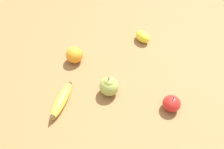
{
  "coord_description": "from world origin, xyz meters",
  "views": [
    {
      "loc": [
        0.62,
        -0.09,
        0.74
      ],
      "look_at": [
        0.02,
        0.04,
        0.03
      ],
      "focal_mm": 35.0,
      "sensor_mm": 36.0,
      "label": 1
    }
  ],
  "objects": [
    {
      "name": "banana",
      "position": [
        0.1,
        -0.19,
        0.02
      ],
      "size": [
        0.18,
        0.12,
        0.04
      ],
      "rotation": [
        0.0,
        0.0,
        5.8
      ],
      "color": "yellow",
      "rests_on": "ground_plane"
    },
    {
      "name": "apple",
      "position": [
        0.22,
        0.23,
        0.03
      ],
      "size": [
        0.07,
        0.07,
        0.07
      ],
      "color": "red",
      "rests_on": "ground_plane"
    },
    {
      "name": "ground_plane",
      "position": [
        0.0,
        0.0,
        0.0
      ],
      "size": [
        3.0,
        3.0,
        0.0
      ],
      "primitive_type": "plane",
      "color": "olive"
    },
    {
      "name": "pear",
      "position": [
        0.09,
        0.01,
        0.04
      ],
      "size": [
        0.08,
        0.08,
        0.1
      ],
      "color": "#99A84C",
      "rests_on": "ground_plane"
    },
    {
      "name": "orange",
      "position": [
        -0.12,
        -0.11,
        0.04
      ],
      "size": [
        0.08,
        0.08,
        0.08
      ],
      "color": "orange",
      "rests_on": "ground_plane"
    },
    {
      "name": "lemon",
      "position": [
        -0.2,
        0.24,
        0.03
      ],
      "size": [
        0.1,
        0.08,
        0.06
      ],
      "rotation": [
        0.0,
        0.0,
        3.53
      ],
      "color": "yellow",
      "rests_on": "ground_plane"
    }
  ]
}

